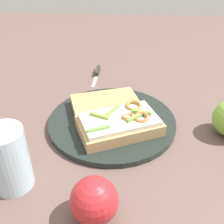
% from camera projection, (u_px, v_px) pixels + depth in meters
% --- Properties ---
extents(ground_plane, '(2.00, 2.00, 0.00)m').
position_uv_depth(ground_plane, '(112.00, 124.00, 0.66)').
color(ground_plane, brown).
rests_on(ground_plane, ground).
extents(plate, '(0.30, 0.30, 0.01)m').
position_uv_depth(plate, '(112.00, 121.00, 0.65)').
color(plate, '#1F2724').
rests_on(plate, ground_plane).
extents(sandwich, '(0.20, 0.16, 0.05)m').
position_uv_depth(sandwich, '(120.00, 124.00, 0.60)').
color(sandwich, tan).
rests_on(sandwich, plate).
extents(bread_slice_side, '(0.18, 0.14, 0.02)m').
position_uv_depth(bread_slice_side, '(105.00, 104.00, 0.68)').
color(bread_slice_side, tan).
rests_on(bread_slice_side, plate).
extents(apple_3, '(0.08, 0.08, 0.08)m').
position_uv_depth(apple_3, '(94.00, 201.00, 0.42)').
color(apple_3, red).
rests_on(apple_3, ground_plane).
extents(drinking_glass, '(0.07, 0.07, 0.12)m').
position_uv_depth(drinking_glass, '(8.00, 159.00, 0.47)').
color(drinking_glass, silver).
rests_on(drinking_glass, ground_plane).
extents(knife, '(0.02, 0.13, 0.02)m').
position_uv_depth(knife, '(97.00, 73.00, 0.87)').
color(knife, silver).
rests_on(knife, ground_plane).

